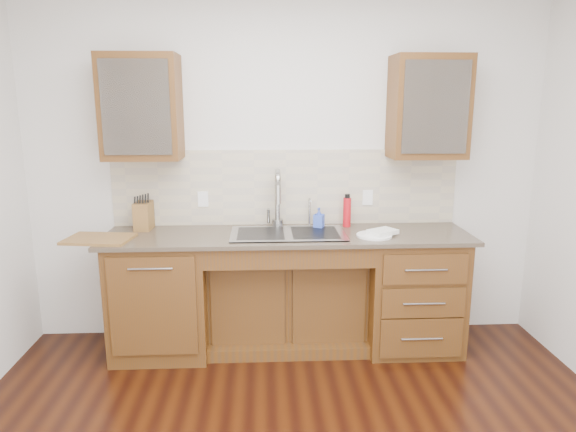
{
  "coord_description": "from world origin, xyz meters",
  "views": [
    {
      "loc": [
        -0.18,
        -2.24,
        1.87
      ],
      "look_at": [
        0.0,
        1.4,
        1.05
      ],
      "focal_mm": 32.0,
      "sensor_mm": 36.0,
      "label": 1
    }
  ],
  "objects_px": {
    "cutting_board": "(99,239)",
    "knife_block": "(144,216)",
    "plate": "(374,235)",
    "water_bottle": "(347,212)",
    "soap_bottle": "(319,218)"
  },
  "relations": [
    {
      "from": "cutting_board",
      "to": "plate",
      "type": "bearing_deg",
      "value": 0.27
    },
    {
      "from": "knife_block",
      "to": "water_bottle",
      "type": "bearing_deg",
      "value": 2.98
    },
    {
      "from": "water_bottle",
      "to": "knife_block",
      "type": "relative_size",
      "value": 1.07
    },
    {
      "from": "water_bottle",
      "to": "knife_block",
      "type": "bearing_deg",
      "value": -179.64
    },
    {
      "from": "knife_block",
      "to": "cutting_board",
      "type": "bearing_deg",
      "value": -126.02
    },
    {
      "from": "cutting_board",
      "to": "knife_block",
      "type": "bearing_deg",
      "value": 51.37
    },
    {
      "from": "plate",
      "to": "water_bottle",
      "type": "bearing_deg",
      "value": 115.89
    },
    {
      "from": "plate",
      "to": "cutting_board",
      "type": "bearing_deg",
      "value": -179.73
    },
    {
      "from": "water_bottle",
      "to": "knife_block",
      "type": "distance_m",
      "value": 1.56
    },
    {
      "from": "knife_block",
      "to": "cutting_board",
      "type": "relative_size",
      "value": 0.47
    },
    {
      "from": "water_bottle",
      "to": "cutting_board",
      "type": "distance_m",
      "value": 1.84
    },
    {
      "from": "water_bottle",
      "to": "knife_block",
      "type": "height_order",
      "value": "water_bottle"
    },
    {
      "from": "soap_bottle",
      "to": "water_bottle",
      "type": "distance_m",
      "value": 0.23
    },
    {
      "from": "plate",
      "to": "knife_block",
      "type": "distance_m",
      "value": 1.74
    },
    {
      "from": "water_bottle",
      "to": "plate",
      "type": "height_order",
      "value": "water_bottle"
    }
  ]
}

